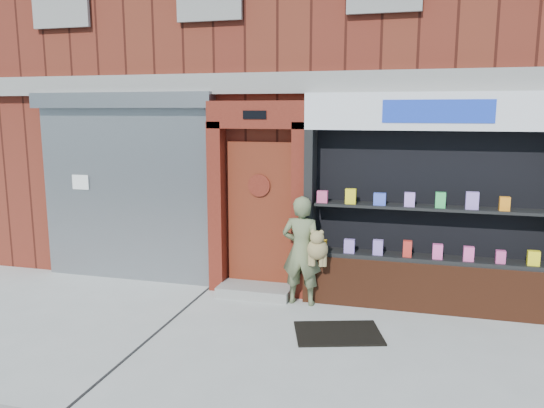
% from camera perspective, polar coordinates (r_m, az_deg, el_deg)
% --- Properties ---
extents(ground, '(80.00, 80.00, 0.00)m').
position_cam_1_polar(ground, '(6.45, 0.26, -15.30)').
color(ground, '#9E9E99').
rests_on(ground, ground).
extents(building, '(12.00, 8.16, 8.00)m').
position_cam_1_polar(building, '(11.79, 8.07, 15.94)').
color(building, '#5F2015').
rests_on(building, ground).
extents(shutter_bay, '(3.10, 0.30, 3.04)m').
position_cam_1_polar(shutter_bay, '(8.86, -15.51, 2.90)').
color(shutter_bay, gray).
rests_on(shutter_bay, ground).
extents(red_door_bay, '(1.52, 0.58, 2.90)m').
position_cam_1_polar(red_door_bay, '(7.93, -1.52, 0.57)').
color(red_door_bay, '#55170E').
rests_on(red_door_bay, ground).
extents(pharmacy_bay, '(3.50, 0.41, 3.00)m').
position_cam_1_polar(pharmacy_bay, '(7.58, 16.77, -0.95)').
color(pharmacy_bay, '#542513').
rests_on(pharmacy_bay, ground).
extents(woman, '(0.70, 0.48, 1.58)m').
position_cam_1_polar(woman, '(7.58, 3.37, -4.99)').
color(woman, '#646E48').
rests_on(woman, ground).
extents(doormat, '(1.23, 1.02, 0.03)m').
position_cam_1_polar(doormat, '(6.87, 7.11, -13.61)').
color(doormat, black).
rests_on(doormat, ground).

